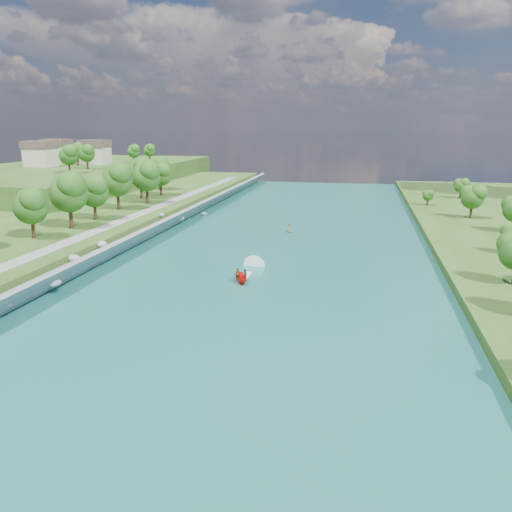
# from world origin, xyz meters

# --- Properties ---
(ground) EXTENTS (260.00, 260.00, 0.00)m
(ground) POSITION_xyz_m (0.00, 0.00, 0.00)
(ground) COLOR #2D5119
(ground) RESTS_ON ground
(river_water) EXTENTS (55.00, 240.00, 0.10)m
(river_water) POSITION_xyz_m (0.00, 20.00, 0.05)
(river_water) COLOR #185B4A
(river_water) RESTS_ON ground
(berm_west) EXTENTS (45.00, 240.00, 3.50)m
(berm_west) POSITION_xyz_m (-50.00, 20.00, 1.75)
(berm_west) COLOR #2D5119
(berm_west) RESTS_ON ground
(ridge_west) EXTENTS (60.00, 120.00, 9.00)m
(ridge_west) POSITION_xyz_m (-82.50, 95.00, 4.50)
(ridge_west) COLOR #2D5119
(ridge_west) RESTS_ON ground
(riprap_bank) EXTENTS (4.33, 236.00, 4.19)m
(riprap_bank) POSITION_xyz_m (-25.85, 19.28, 1.81)
(riprap_bank) COLOR slate
(riprap_bank) RESTS_ON ground
(riverside_path) EXTENTS (3.00, 200.00, 0.10)m
(riverside_path) POSITION_xyz_m (-32.50, 20.00, 3.55)
(riverside_path) COLOR gray
(riverside_path) RESTS_ON berm_west
(ridge_houses) EXTENTS (29.50, 29.50, 8.40)m
(ridge_houses) POSITION_xyz_m (-88.67, 100.00, 13.31)
(ridge_houses) COLOR beige
(ridge_houses) RESTS_ON ridge_west
(trees_ridge) EXTENTS (21.42, 53.82, 9.41)m
(trees_ridge) POSITION_xyz_m (-70.48, 90.97, 13.38)
(trees_ridge) COLOR #274C14
(trees_ridge) RESTS_ON ridge_west
(motorboat) EXTENTS (3.60, 18.73, 2.22)m
(motorboat) POSITION_xyz_m (-1.87, 7.61, 0.70)
(motorboat) COLOR red
(motorboat) RESTS_ON river_water
(raft) EXTENTS (2.94, 3.17, 1.70)m
(raft) POSITION_xyz_m (-0.11, 42.00, 0.48)
(raft) COLOR gray
(raft) RESTS_ON river_water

